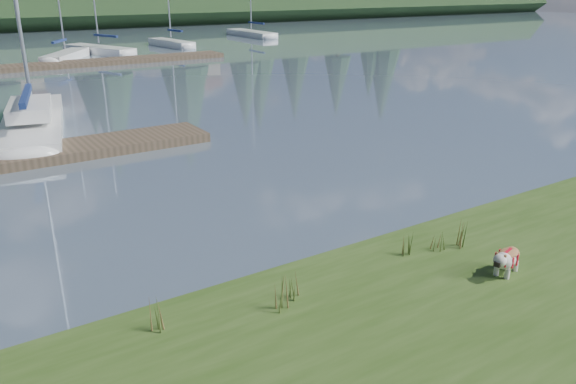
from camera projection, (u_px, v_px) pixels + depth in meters
bulldog at (507, 257)px, 9.65m from camera, size 0.84×0.47×0.49m
sailboat_main at (34, 116)px, 21.02m from camera, size 3.91×9.99×14.00m
dock_far at (32, 67)px, 35.49m from camera, size 26.00×2.20×0.30m
sailboat_bg_2 at (69, 54)px, 40.18m from camera, size 4.83×6.63×10.57m
sailboat_bg_3 at (94, 49)px, 43.68m from camera, size 4.24×7.94×11.62m
sailboat_bg_4 at (168, 42)px, 48.52m from camera, size 2.11×6.82×10.03m
sailboat_bg_5 at (248, 33)px, 58.06m from camera, size 1.74×8.67×12.31m
weed_0 at (283, 295)px, 8.59m from camera, size 0.17×0.14×0.60m
weed_1 at (296, 287)px, 8.93m from camera, size 0.17×0.14×0.46m
weed_2 at (461, 231)px, 10.61m from camera, size 0.17×0.14×0.79m
weed_3 at (157, 315)px, 8.06m from camera, size 0.17×0.14×0.62m
weed_4 at (407, 246)px, 10.33m from camera, size 0.17×0.14×0.47m
weed_5 at (438, 240)px, 10.55m from camera, size 0.17×0.14×0.49m
mud_lip at (240, 295)px, 9.60m from camera, size 60.00×0.50×0.14m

